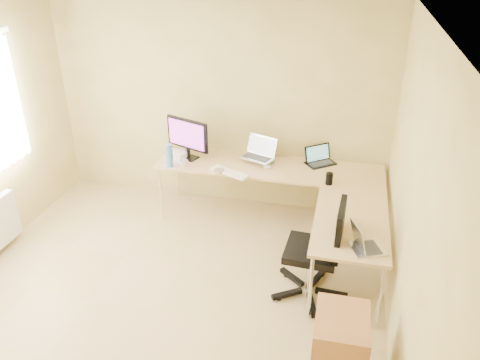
% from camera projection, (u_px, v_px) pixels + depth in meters
% --- Properties ---
extents(floor, '(4.50, 4.50, 0.00)m').
position_uv_depth(floor, '(156.00, 311.00, 4.44)').
color(floor, tan).
rests_on(floor, ground).
extents(ceiling, '(4.50, 4.50, 0.00)m').
position_uv_depth(ceiling, '(125.00, 24.00, 3.25)').
color(ceiling, white).
rests_on(ceiling, ground).
extents(wall_back, '(4.50, 0.00, 4.50)m').
position_uv_depth(wall_back, '(218.00, 104.00, 5.79)').
color(wall_back, '#D7C781').
rests_on(wall_back, ground).
extents(wall_right, '(0.00, 4.50, 4.50)m').
position_uv_depth(wall_right, '(413.00, 222.00, 3.41)').
color(wall_right, '#D7C781').
rests_on(wall_right, ground).
extents(desk_main, '(2.65, 0.70, 0.73)m').
position_uv_depth(desk_main, '(268.00, 193.00, 5.72)').
color(desk_main, tan).
rests_on(desk_main, ground).
extents(desk_return, '(0.70, 1.30, 0.73)m').
position_uv_depth(desk_return, '(347.00, 252.00, 4.66)').
color(desk_return, tan).
rests_on(desk_return, ground).
extents(monitor, '(0.62, 0.39, 0.50)m').
position_uv_depth(monitor, '(188.00, 139.00, 5.64)').
color(monitor, black).
rests_on(monitor, desk_main).
extents(book_stack, '(0.23, 0.30, 0.05)m').
position_uv_depth(book_stack, '(266.00, 157.00, 5.73)').
color(book_stack, '#278167').
rests_on(book_stack, desk_main).
extents(laptop_center, '(0.47, 0.42, 0.25)m').
position_uv_depth(laptop_center, '(258.00, 149.00, 5.58)').
color(laptop_center, silver).
rests_on(laptop_center, desk_main).
extents(laptop_black, '(0.42, 0.41, 0.21)m').
position_uv_depth(laptop_black, '(321.00, 156.00, 5.56)').
color(laptop_black, black).
rests_on(laptop_black, desk_main).
extents(keyboard, '(0.49, 0.31, 0.02)m').
position_uv_depth(keyboard, '(230.00, 172.00, 5.38)').
color(keyboard, white).
rests_on(keyboard, desk_main).
extents(mouse, '(0.12, 0.10, 0.04)m').
position_uv_depth(mouse, '(268.00, 167.00, 5.49)').
color(mouse, silver).
rests_on(mouse, desk_main).
extents(mug, '(0.11, 0.11, 0.10)m').
position_uv_depth(mug, '(184.00, 164.00, 5.49)').
color(mug, beige).
rests_on(mug, desk_main).
extents(cd_stack, '(0.16, 0.16, 0.03)m').
position_uv_depth(cd_stack, '(219.00, 171.00, 5.40)').
color(cd_stack, silver).
rests_on(cd_stack, desk_main).
extents(water_bottle, '(0.09, 0.09, 0.29)m').
position_uv_depth(water_bottle, '(169.00, 156.00, 5.47)').
color(water_bottle, '#4A7FC1').
rests_on(water_bottle, desk_main).
extents(papers, '(0.23, 0.29, 0.01)m').
position_uv_depth(papers, '(173.00, 163.00, 5.62)').
color(papers, silver).
rests_on(papers, desk_main).
extents(white_box, '(0.26, 0.23, 0.08)m').
position_uv_depth(white_box, '(178.00, 155.00, 5.75)').
color(white_box, silver).
rests_on(white_box, desk_main).
extents(desk_fan, '(0.28, 0.28, 0.27)m').
position_uv_depth(desk_fan, '(184.00, 140.00, 5.90)').
color(desk_fan, silver).
rests_on(desk_fan, desk_main).
extents(black_cup, '(0.10, 0.10, 0.13)m').
position_uv_depth(black_cup, '(329.00, 179.00, 5.12)').
color(black_cup, black).
rests_on(black_cup, desk_main).
extents(laptop_return, '(0.39, 0.36, 0.21)m').
position_uv_depth(laptop_return, '(369.00, 239.00, 4.03)').
color(laptop_return, silver).
rests_on(laptop_return, desk_return).
extents(office_chair, '(0.66, 0.66, 1.04)m').
position_uv_depth(office_chair, '(311.00, 251.00, 4.45)').
color(office_chair, black).
rests_on(office_chair, ground).
extents(cabinet, '(0.40, 0.49, 0.67)m').
position_uv_depth(cabinet, '(339.00, 352.00, 3.55)').
color(cabinet, brown).
rests_on(cabinet, ground).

